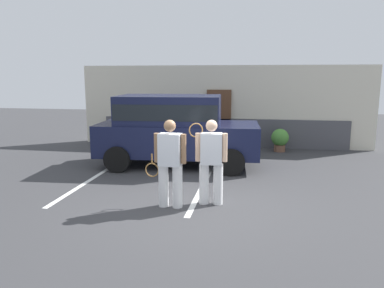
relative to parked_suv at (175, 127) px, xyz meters
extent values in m
plane|color=#38383A|center=(1.08, -3.31, -1.15)|extent=(40.00, 40.00, 0.00)
cube|color=silver|center=(-1.78, -1.81, -1.14)|extent=(0.12, 4.40, 0.01)
cube|color=silver|center=(1.11, -1.81, -1.14)|extent=(0.12, 4.40, 0.01)
cube|color=beige|center=(1.08, 3.43, 0.34)|extent=(10.78, 0.30, 2.98)
cube|color=#4C4C51|center=(1.08, 3.23, -0.62)|extent=(9.05, 0.10, 1.04)
cube|color=brown|center=(0.96, 3.21, -0.10)|extent=(0.90, 0.06, 2.10)
cube|color=#141938|center=(0.11, 0.01, -0.35)|extent=(4.71, 2.19, 0.90)
cube|color=#141938|center=(-0.14, -0.01, 0.50)|extent=(3.01, 1.94, 0.80)
cube|color=black|center=(-0.14, -0.01, 0.48)|extent=(2.95, 1.96, 0.44)
cylinder|color=black|center=(1.59, 1.05, -0.79)|extent=(0.74, 0.31, 0.72)
cylinder|color=black|center=(1.71, -0.84, -0.79)|extent=(0.74, 0.31, 0.72)
cylinder|color=black|center=(-1.50, 0.86, -0.79)|extent=(0.74, 0.31, 0.72)
cylinder|color=black|center=(-1.38, -1.04, -0.79)|extent=(0.74, 0.31, 0.72)
cylinder|color=white|center=(0.82, -3.46, -0.72)|extent=(0.20, 0.20, 0.86)
cylinder|color=white|center=(0.53, -3.45, -0.72)|extent=(0.20, 0.20, 0.86)
cube|color=silver|center=(0.68, -3.45, 0.03)|extent=(0.45, 0.30, 0.64)
sphere|color=#8C6647|center=(0.68, -3.45, 0.50)|extent=(0.24, 0.24, 0.24)
cylinder|color=#8C6647|center=(0.95, -3.47, 0.06)|extent=(0.11, 0.11, 0.58)
cylinder|color=#8C6647|center=(0.40, -3.44, 0.06)|extent=(0.11, 0.11, 0.58)
torus|color=olive|center=(0.28, -3.38, -0.42)|extent=(0.37, 0.04, 0.37)
cylinder|color=olive|center=(0.28, -3.38, -0.18)|extent=(0.03, 0.03, 0.20)
cylinder|color=white|center=(1.60, -3.13, -0.72)|extent=(0.20, 0.20, 0.85)
cylinder|color=white|center=(1.31, -3.15, -0.72)|extent=(0.20, 0.20, 0.85)
cube|color=silver|center=(1.46, -3.14, 0.02)|extent=(0.45, 0.31, 0.63)
sphere|color=beige|center=(1.46, -3.14, 0.48)|extent=(0.23, 0.23, 0.23)
cylinder|color=beige|center=(1.73, -3.12, 0.04)|extent=(0.11, 0.11, 0.58)
cylinder|color=beige|center=(1.19, -3.16, 0.04)|extent=(0.11, 0.11, 0.58)
torus|color=olive|center=(1.14, -3.12, 0.38)|extent=(0.28, 0.13, 0.29)
cylinder|color=olive|center=(1.14, -3.12, 0.15)|extent=(0.03, 0.03, 0.20)
cylinder|color=brown|center=(3.16, 2.61, -1.03)|extent=(0.39, 0.39, 0.24)
sphere|color=#4C8C38|center=(3.16, 2.61, -0.65)|extent=(0.60, 0.60, 0.60)
camera|label=1|loc=(2.34, -10.44, 1.47)|focal=34.77mm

